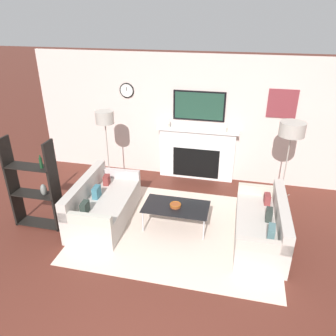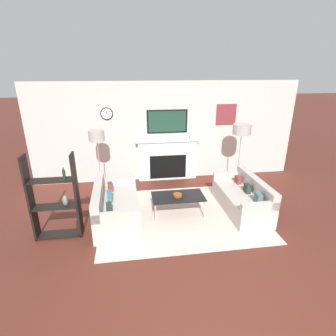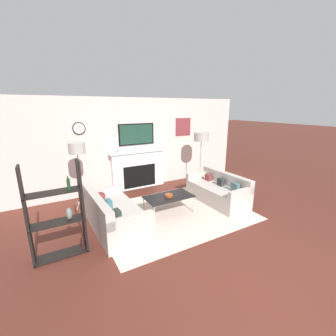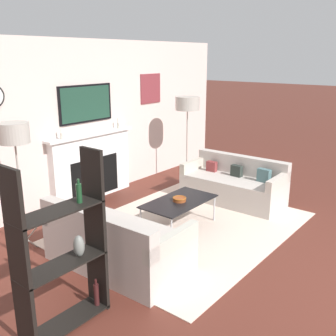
{
  "view_description": "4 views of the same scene",
  "coord_description": "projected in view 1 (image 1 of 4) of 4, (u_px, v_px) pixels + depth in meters",
  "views": [
    {
      "loc": [
        0.88,
        -1.82,
        3.48
      ],
      "look_at": [
        -0.32,
        3.37,
        0.89
      ],
      "focal_mm": 35.0,
      "sensor_mm": 36.0,
      "label": 1
    },
    {
      "loc": [
        -1.01,
        -2.09,
        2.99
      ],
      "look_at": [
        -0.2,
        3.42,
        0.87
      ],
      "focal_mm": 28.0,
      "sensor_mm": 36.0,
      "label": 2
    },
    {
      "loc": [
        -2.5,
        -1.35,
        2.44
      ],
      "look_at": [
        0.19,
        3.36,
        0.96
      ],
      "focal_mm": 24.0,
      "sensor_mm": 36.0,
      "label": 3
    },
    {
      "loc": [
        -4.29,
        -0.31,
        2.43
      ],
      "look_at": [
        0.21,
        3.3,
        0.77
      ],
      "focal_mm": 42.0,
      "sensor_mm": 36.0,
      "label": 4
    }
  ],
  "objects": [
    {
      "name": "fireplace_wall",
      "position": [
        199.0,
        125.0,
        7.07
      ],
      "size": [
        7.35,
        0.28,
        2.7
      ],
      "color": "beige",
      "rests_on": "ground_plane"
    },
    {
      "name": "decorative_bowl",
      "position": [
        175.0,
        205.0,
        5.62
      ],
      "size": [
        0.2,
        0.2,
        0.06
      ],
      "color": "#95451F",
      "rests_on": "coffee_table"
    },
    {
      "name": "coffee_table",
      "position": [
        176.0,
        207.0,
        5.66
      ],
      "size": [
        1.13,
        0.63,
        0.42
      ],
      "color": "black",
      "rests_on": "ground_plane"
    },
    {
      "name": "floor_lamp_left",
      "position": [
        105.0,
        119.0,
        6.59
      ],
      "size": [
        0.37,
        0.37,
        1.66
      ],
      "color": "#9E998E",
      "rests_on": "ground_plane"
    },
    {
      "name": "floor_lamp_right",
      "position": [
        292.0,
        130.0,
        5.85
      ],
      "size": [
        0.46,
        0.46,
        1.69
      ],
      "color": "#9E998E",
      "rests_on": "ground_plane"
    },
    {
      "name": "couch_right",
      "position": [
        262.0,
        227.0,
        5.34
      ],
      "size": [
        0.79,
        1.71,
        0.76
      ],
      "color": "beige",
      "rests_on": "ground_plane"
    },
    {
      "name": "area_rug",
      "position": [
        178.0,
        229.0,
        5.75
      ],
      "size": [
        3.41,
        2.63,
        0.01
      ],
      "color": "beige",
      "rests_on": "ground_plane"
    },
    {
      "name": "shelf_unit",
      "position": [
        35.0,
        187.0,
        5.55
      ],
      "size": [
        0.84,
        0.28,
        1.63
      ],
      "color": "black",
      "rests_on": "ground_plane"
    },
    {
      "name": "couch_left",
      "position": [
        103.0,
        206.0,
        5.9
      ],
      "size": [
        0.93,
        1.72,
        0.79
      ],
      "color": "beige",
      "rests_on": "ground_plane"
    }
  ]
}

